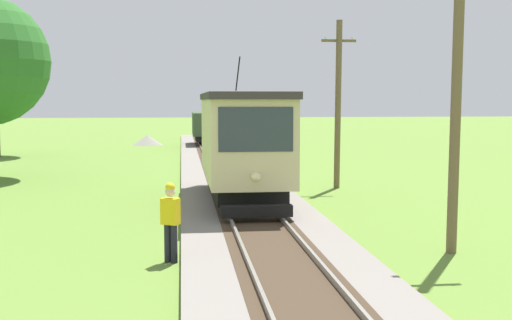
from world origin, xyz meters
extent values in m
cube|color=beige|center=(0.00, 18.85, 2.30)|extent=(2.50, 8.00, 2.60)
cube|color=#383333|center=(0.00, 18.85, 3.71)|extent=(2.60, 8.32, 0.22)
cube|color=black|center=(0.00, 18.85, 0.72)|extent=(2.10, 7.04, 0.44)
cube|color=#2D3842|center=(0.00, 14.83, 2.77)|extent=(2.10, 0.03, 1.25)
cube|color=#2D3842|center=(1.26, 18.85, 2.66)|extent=(0.02, 6.72, 1.04)
sphere|color=#F4EAB2|center=(0.00, 14.79, 1.45)|extent=(0.28, 0.28, 0.28)
cylinder|color=black|center=(0.00, 20.45, 4.52)|extent=(0.05, 1.67, 1.19)
cube|color=black|center=(0.00, 14.65, 0.50)|extent=(2.00, 0.36, 0.32)
cylinder|color=black|center=(0.00, 16.61, 0.72)|extent=(1.54, 0.80, 0.80)
cylinder|color=black|center=(0.00, 21.09, 0.72)|extent=(1.54, 0.80, 0.80)
cube|color=#384C33|center=(0.00, 46.14, 1.78)|extent=(2.40, 5.20, 1.70)
cube|color=black|center=(0.00, 46.14, 0.70)|extent=(2.02, 4.78, 0.38)
cylinder|color=black|center=(0.00, 44.58, 0.70)|extent=(1.54, 0.76, 0.76)
cylinder|color=black|center=(0.00, 47.70, 0.70)|extent=(1.54, 0.76, 0.76)
cylinder|color=brown|center=(4.22, 11.32, 3.92)|extent=(0.24, 0.30, 7.85)
cylinder|color=brown|center=(4.22, 22.35, 3.38)|extent=(0.24, 0.40, 6.76)
cube|color=brown|center=(4.22, 22.35, 5.95)|extent=(1.40, 0.10, 0.10)
cylinder|color=silver|center=(3.67, 22.35, 6.05)|extent=(0.08, 0.08, 0.10)
cylinder|color=silver|center=(4.77, 22.35, 6.05)|extent=(0.08, 0.08, 0.10)
cone|color=gray|center=(-4.79, 48.51, 0.41)|extent=(2.45, 2.45, 0.81)
cylinder|color=black|center=(-2.39, 11.25, 0.43)|extent=(0.15, 0.15, 0.86)
cylinder|color=black|center=(-2.25, 11.17, 0.43)|extent=(0.15, 0.15, 0.86)
cube|color=yellow|center=(-2.32, 11.21, 1.15)|extent=(0.45, 0.39, 0.58)
sphere|color=beige|center=(-2.32, 11.21, 1.58)|extent=(0.22, 0.22, 0.22)
sphere|color=yellow|center=(-2.32, 11.21, 1.68)|extent=(0.21, 0.21, 0.21)
camera|label=1|loc=(-2.06, -2.60, 3.58)|focal=44.31mm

